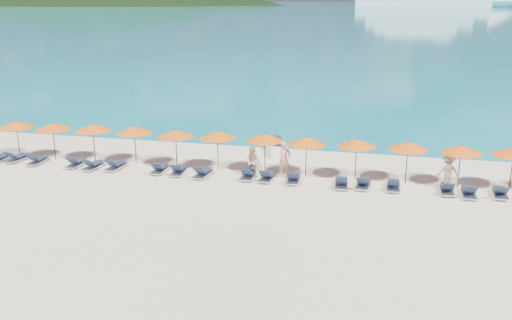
# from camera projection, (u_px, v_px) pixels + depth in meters

# --- Properties ---
(ground) EXTENTS (1400.00, 1400.00, 0.00)m
(ground) POSITION_uv_depth(u_px,v_px,m) (241.00, 201.00, 26.99)
(ground) COLOR beige
(sea) EXTENTS (1600.00, 1300.00, 0.01)m
(sea) POSITION_uv_depth(u_px,v_px,m) (390.00, 5.00, 644.11)
(sea) COLOR #1FA9B2
(sea) RESTS_ON ground
(headland_main) EXTENTS (374.00, 242.00, 126.50)m
(headland_main) POSITION_uv_depth(u_px,v_px,m) (99.00, 42.00, 608.82)
(headland_main) COLOR black
(headland_main) RESTS_ON ground
(headland_small) EXTENTS (162.00, 126.00, 85.50)m
(headland_small) POSITION_uv_depth(u_px,v_px,m) (239.00, 40.00, 593.50)
(headland_small) COLOR black
(headland_small) RESTS_ON ground
(jetski) EXTENTS (1.84, 2.84, 0.95)m
(jetski) POSITION_uv_depth(u_px,v_px,m) (277.00, 147.00, 35.09)
(jetski) COLOR white
(jetski) RESTS_ON ground
(beachgoer_a) EXTENTS (0.85, 0.82, 1.97)m
(beachgoer_a) POSITION_uv_depth(u_px,v_px,m) (285.00, 160.00, 30.25)
(beachgoer_a) COLOR tan
(beachgoer_a) RESTS_ON ground
(beachgoer_b) EXTENTS (0.86, 0.54, 1.69)m
(beachgoer_b) POSITION_uv_depth(u_px,v_px,m) (253.00, 162.00, 30.33)
(beachgoer_b) COLOR tan
(beachgoer_b) RESTS_ON ground
(beachgoer_c) EXTENTS (1.23, 0.76, 1.77)m
(beachgoer_c) POSITION_uv_depth(u_px,v_px,m) (448.00, 172.00, 28.57)
(beachgoer_c) COLOR tan
(beachgoer_c) RESTS_ON ground
(umbrella_0) EXTENTS (2.10, 2.10, 2.28)m
(umbrella_0) POSITION_uv_depth(u_px,v_px,m) (16.00, 124.00, 33.92)
(umbrella_0) COLOR black
(umbrella_0) RESTS_ON ground
(umbrella_1) EXTENTS (2.10, 2.10, 2.28)m
(umbrella_1) POSITION_uv_depth(u_px,v_px,m) (53.00, 126.00, 33.38)
(umbrella_1) COLOR black
(umbrella_1) RESTS_ON ground
(umbrella_2) EXTENTS (2.10, 2.10, 2.28)m
(umbrella_2) POSITION_uv_depth(u_px,v_px,m) (93.00, 127.00, 33.09)
(umbrella_2) COLOR black
(umbrella_2) RESTS_ON ground
(umbrella_3) EXTENTS (2.10, 2.10, 2.28)m
(umbrella_3) POSITION_uv_depth(u_px,v_px,m) (134.00, 130.00, 32.49)
(umbrella_3) COLOR black
(umbrella_3) RESTS_ON ground
(umbrella_4) EXTENTS (2.10, 2.10, 2.28)m
(umbrella_4) POSITION_uv_depth(u_px,v_px,m) (176.00, 133.00, 31.70)
(umbrella_4) COLOR black
(umbrella_4) RESTS_ON ground
(umbrella_5) EXTENTS (2.10, 2.10, 2.28)m
(umbrella_5) POSITION_uv_depth(u_px,v_px,m) (218.00, 135.00, 31.36)
(umbrella_5) COLOR black
(umbrella_5) RESTS_ON ground
(umbrella_6) EXTENTS (2.10, 2.10, 2.28)m
(umbrella_6) POSITION_uv_depth(u_px,v_px,m) (265.00, 137.00, 30.78)
(umbrella_6) COLOR black
(umbrella_6) RESTS_ON ground
(umbrella_7) EXTENTS (2.10, 2.10, 2.28)m
(umbrella_7) POSITION_uv_depth(u_px,v_px,m) (306.00, 141.00, 30.05)
(umbrella_7) COLOR black
(umbrella_7) RESTS_ON ground
(umbrella_8) EXTENTS (2.10, 2.10, 2.28)m
(umbrella_8) POSITION_uv_depth(u_px,v_px,m) (357.00, 143.00, 29.63)
(umbrella_8) COLOR black
(umbrella_8) RESTS_ON ground
(umbrella_9) EXTENTS (2.10, 2.10, 2.28)m
(umbrella_9) POSITION_uv_depth(u_px,v_px,m) (408.00, 146.00, 29.05)
(umbrella_9) COLOR black
(umbrella_9) RESTS_ON ground
(umbrella_10) EXTENTS (2.10, 2.10, 2.28)m
(umbrella_10) POSITION_uv_depth(u_px,v_px,m) (461.00, 149.00, 28.39)
(umbrella_10) COLOR black
(umbrella_10) RESTS_ON ground
(lounger_1) EXTENTS (0.77, 1.75, 0.66)m
(lounger_1) POSITION_uv_depth(u_px,v_px,m) (17.00, 157.00, 33.46)
(lounger_1) COLOR silver
(lounger_1) RESTS_ON ground
(lounger_2) EXTENTS (0.69, 1.73, 0.66)m
(lounger_2) POSITION_uv_depth(u_px,v_px,m) (38.00, 160.00, 32.97)
(lounger_2) COLOR silver
(lounger_2) RESTS_ON ground
(lounger_3) EXTENTS (0.68, 1.72, 0.66)m
(lounger_3) POSITION_uv_depth(u_px,v_px,m) (76.00, 162.00, 32.45)
(lounger_3) COLOR silver
(lounger_3) RESTS_ON ground
(lounger_4) EXTENTS (0.74, 1.74, 0.66)m
(lounger_4) POSITION_uv_depth(u_px,v_px,m) (93.00, 165.00, 31.97)
(lounger_4) COLOR silver
(lounger_4) RESTS_ON ground
(lounger_5) EXTENTS (0.72, 1.73, 0.66)m
(lounger_5) POSITION_uv_depth(u_px,v_px,m) (116.00, 165.00, 31.91)
(lounger_5) COLOR silver
(lounger_5) RESTS_ON ground
(lounger_6) EXTENTS (0.68, 1.72, 0.66)m
(lounger_6) POSITION_uv_depth(u_px,v_px,m) (160.00, 168.00, 31.35)
(lounger_6) COLOR silver
(lounger_6) RESTS_ON ground
(lounger_7) EXTENTS (0.79, 1.75, 0.66)m
(lounger_7) POSITION_uv_depth(u_px,v_px,m) (179.00, 170.00, 31.05)
(lounger_7) COLOR silver
(lounger_7) RESTS_ON ground
(lounger_8) EXTENTS (0.76, 1.75, 0.66)m
(lounger_8) POSITION_uv_depth(u_px,v_px,m) (203.00, 173.00, 30.58)
(lounger_8) COLOR silver
(lounger_8) RESTS_ON ground
(lounger_9) EXTENTS (0.69, 1.72, 0.66)m
(lounger_9) POSITION_uv_depth(u_px,v_px,m) (248.00, 174.00, 30.31)
(lounger_9) COLOR silver
(lounger_9) RESTS_ON ground
(lounger_10) EXTENTS (0.72, 1.73, 0.66)m
(lounger_10) POSITION_uv_depth(u_px,v_px,m) (267.00, 176.00, 30.00)
(lounger_10) COLOR silver
(lounger_10) RESTS_ON ground
(lounger_11) EXTENTS (0.74, 1.74, 0.66)m
(lounger_11) POSITION_uv_depth(u_px,v_px,m) (293.00, 178.00, 29.70)
(lounger_11) COLOR silver
(lounger_11) RESTS_ON ground
(lounger_12) EXTENTS (0.76, 1.75, 0.66)m
(lounger_12) POSITION_uv_depth(u_px,v_px,m) (341.00, 183.00, 28.94)
(lounger_12) COLOR silver
(lounger_12) RESTS_ON ground
(lounger_13) EXTENTS (0.73, 1.74, 0.66)m
(lounger_13) POSITION_uv_depth(u_px,v_px,m) (363.00, 183.00, 28.86)
(lounger_13) COLOR silver
(lounger_13) RESTS_ON ground
(lounger_14) EXTENTS (0.63, 1.70, 0.66)m
(lounger_14) POSITION_uv_depth(u_px,v_px,m) (393.00, 185.00, 28.58)
(lounger_14) COLOR silver
(lounger_14) RESTS_ON ground
(lounger_15) EXTENTS (0.65, 1.71, 0.66)m
(lounger_15) POSITION_uv_depth(u_px,v_px,m) (447.00, 189.00, 28.03)
(lounger_15) COLOR silver
(lounger_15) RESTS_ON ground
(lounger_16) EXTENTS (0.63, 1.70, 0.66)m
(lounger_16) POSITION_uv_depth(u_px,v_px,m) (469.00, 192.00, 27.58)
(lounger_16) COLOR silver
(lounger_16) RESTS_ON ground
(lounger_17) EXTENTS (0.71, 1.73, 0.66)m
(lounger_17) POSITION_uv_depth(u_px,v_px,m) (500.00, 192.00, 27.54)
(lounger_17) COLOR silver
(lounger_17) RESTS_ON ground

